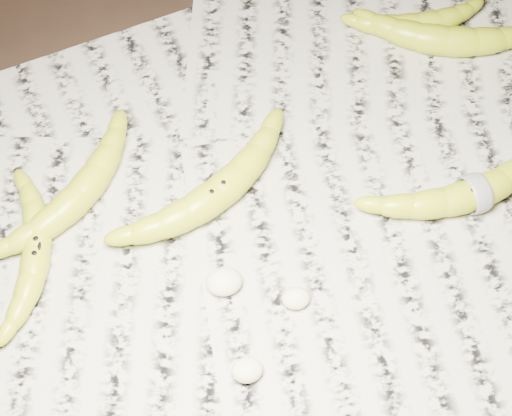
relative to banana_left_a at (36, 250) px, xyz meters
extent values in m
plane|color=black|center=(0.26, -0.01, -0.02)|extent=(3.00, 3.00, 0.00)
cube|color=#A7A48F|center=(0.29, 0.03, -0.02)|extent=(0.90, 0.70, 0.01)
torus|color=white|center=(0.50, -0.02, 0.00)|extent=(0.01, 0.05, 0.05)
ellipsoid|color=beige|center=(0.20, -0.07, 0.00)|extent=(0.04, 0.03, 0.02)
ellipsoid|color=beige|center=(0.21, -0.17, -0.01)|extent=(0.03, 0.03, 0.02)
ellipsoid|color=beige|center=(0.28, -0.10, -0.01)|extent=(0.03, 0.03, 0.02)
camera|label=1|loc=(0.18, -0.37, 0.72)|focal=50.00mm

